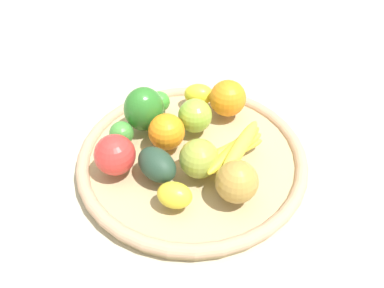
{
  "coord_description": "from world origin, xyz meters",
  "views": [
    {
      "loc": [
        0.55,
        -0.12,
        0.59
      ],
      "look_at": [
        0.0,
        0.0,
        0.06
      ],
      "focal_mm": 36.13,
      "sensor_mm": 36.0,
      "label": 1
    }
  ],
  "objects_px": {
    "lemon_0": "(175,195)",
    "bell_pepper": "(144,109)",
    "avocado": "(157,165)",
    "apple_1": "(237,182)",
    "banana_bunch": "(233,150)",
    "orange_0": "(228,98)",
    "apple_0": "(195,116)",
    "lime_0": "(160,102)",
    "apple_2": "(201,158)",
    "orange_1": "(167,132)",
    "lemon_1": "(199,95)",
    "lime_1": "(122,133)",
    "apple_3": "(115,155)"
  },
  "relations": [
    {
      "from": "lemon_1",
      "to": "apple_0",
      "type": "height_order",
      "value": "apple_0"
    },
    {
      "from": "apple_0",
      "to": "lime_0",
      "type": "bearing_deg",
      "value": -142.22
    },
    {
      "from": "orange_0",
      "to": "avocado",
      "type": "bearing_deg",
      "value": -49.5
    },
    {
      "from": "lime_1",
      "to": "lemon_1",
      "type": "relative_size",
      "value": 0.75
    },
    {
      "from": "apple_1",
      "to": "bell_pepper",
      "type": "bearing_deg",
      "value": -149.53
    },
    {
      "from": "apple_2",
      "to": "apple_1",
      "type": "distance_m",
      "value": 0.09
    },
    {
      "from": "lime_0",
      "to": "apple_1",
      "type": "distance_m",
      "value": 0.3
    },
    {
      "from": "lime_1",
      "to": "lemon_1",
      "type": "bearing_deg",
      "value": 117.52
    },
    {
      "from": "bell_pepper",
      "to": "apple_3",
      "type": "height_order",
      "value": "bell_pepper"
    },
    {
      "from": "orange_0",
      "to": "apple_0",
      "type": "distance_m",
      "value": 0.09
    },
    {
      "from": "banana_bunch",
      "to": "lemon_1",
      "type": "relative_size",
      "value": 2.5
    },
    {
      "from": "bell_pepper",
      "to": "apple_2",
      "type": "height_order",
      "value": "bell_pepper"
    },
    {
      "from": "banana_bunch",
      "to": "apple_2",
      "type": "height_order",
      "value": "apple_2"
    },
    {
      "from": "apple_1",
      "to": "apple_2",
      "type": "bearing_deg",
      "value": -146.47
    },
    {
      "from": "apple_3",
      "to": "bell_pepper",
      "type": "bearing_deg",
      "value": 148.17
    },
    {
      "from": "avocado",
      "to": "bell_pepper",
      "type": "height_order",
      "value": "bell_pepper"
    },
    {
      "from": "avocado",
      "to": "lime_0",
      "type": "xyz_separation_m",
      "value": [
        -0.2,
        0.04,
        -0.01
      ]
    },
    {
      "from": "apple_0",
      "to": "apple_1",
      "type": "xyz_separation_m",
      "value": [
        0.2,
        0.03,
        0.0
      ]
    },
    {
      "from": "banana_bunch",
      "to": "orange_0",
      "type": "xyz_separation_m",
      "value": [
        -0.15,
        0.03,
        0.01
      ]
    },
    {
      "from": "lime_1",
      "to": "banana_bunch",
      "type": "bearing_deg",
      "value": 63.33
    },
    {
      "from": "orange_0",
      "to": "apple_1",
      "type": "bearing_deg",
      "value": -12.66
    },
    {
      "from": "lime_1",
      "to": "apple_0",
      "type": "relative_size",
      "value": 0.7
    },
    {
      "from": "avocado",
      "to": "apple_3",
      "type": "relative_size",
      "value": 1.11
    },
    {
      "from": "lemon_0",
      "to": "bell_pepper",
      "type": "xyz_separation_m",
      "value": [
        -0.22,
        -0.02,
        0.03
      ]
    },
    {
      "from": "apple_0",
      "to": "apple_2",
      "type": "xyz_separation_m",
      "value": [
        0.13,
        -0.02,
        0.0
      ]
    },
    {
      "from": "banana_bunch",
      "to": "apple_1",
      "type": "height_order",
      "value": "apple_1"
    },
    {
      "from": "avocado",
      "to": "apple_1",
      "type": "xyz_separation_m",
      "value": [
        0.08,
        0.13,
        0.01
      ]
    },
    {
      "from": "bell_pepper",
      "to": "apple_2",
      "type": "relative_size",
      "value": 1.31
    },
    {
      "from": "lemon_0",
      "to": "lime_1",
      "type": "relative_size",
      "value": 1.27
    },
    {
      "from": "bell_pepper",
      "to": "apple_0",
      "type": "bearing_deg",
      "value": 148.28
    },
    {
      "from": "orange_0",
      "to": "apple_2",
      "type": "distance_m",
      "value": 0.19
    },
    {
      "from": "lemon_1",
      "to": "apple_1",
      "type": "bearing_deg",
      "value": 0.19
    },
    {
      "from": "banana_bunch",
      "to": "orange_0",
      "type": "bearing_deg",
      "value": 167.23
    },
    {
      "from": "lemon_0",
      "to": "apple_0",
      "type": "relative_size",
      "value": 0.88
    },
    {
      "from": "lemon_1",
      "to": "apple_1",
      "type": "distance_m",
      "value": 0.29
    },
    {
      "from": "bell_pepper",
      "to": "lemon_0",
      "type": "bearing_deg",
      "value": 79.8
    },
    {
      "from": "orange_1",
      "to": "lemon_1",
      "type": "bearing_deg",
      "value": 142.37
    },
    {
      "from": "apple_2",
      "to": "lemon_1",
      "type": "bearing_deg",
      "value": 167.83
    },
    {
      "from": "avocado",
      "to": "lime_0",
      "type": "relative_size",
      "value": 1.86
    },
    {
      "from": "bell_pepper",
      "to": "apple_1",
      "type": "xyz_separation_m",
      "value": [
        0.23,
        0.13,
        -0.01
      ]
    },
    {
      "from": "apple_1",
      "to": "avocado",
      "type": "bearing_deg",
      "value": -121.78
    },
    {
      "from": "avocado",
      "to": "lemon_0",
      "type": "xyz_separation_m",
      "value": [
        0.07,
        0.02,
        -0.01
      ]
    },
    {
      "from": "avocado",
      "to": "lemon_0",
      "type": "relative_size",
      "value": 1.37
    },
    {
      "from": "lime_0",
      "to": "orange_1",
      "type": "bearing_deg",
      "value": -2.0
    },
    {
      "from": "bell_pepper",
      "to": "apple_0",
      "type": "relative_size",
      "value": 1.36
    },
    {
      "from": "orange_0",
      "to": "apple_1",
      "type": "distance_m",
      "value": 0.24
    },
    {
      "from": "avocado",
      "to": "orange_0",
      "type": "distance_m",
      "value": 0.24
    },
    {
      "from": "banana_bunch",
      "to": "bell_pepper",
      "type": "xyz_separation_m",
      "value": [
        -0.14,
        -0.15,
        0.02
      ]
    },
    {
      "from": "lime_1",
      "to": "apple_1",
      "type": "height_order",
      "value": "apple_1"
    },
    {
      "from": "apple_2",
      "to": "bell_pepper",
      "type": "bearing_deg",
      "value": -150.99
    }
  ]
}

